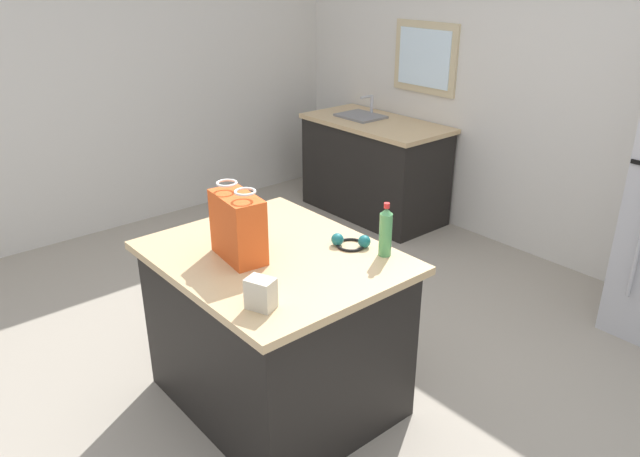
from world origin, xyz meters
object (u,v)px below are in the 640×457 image
Objects in this scene: kitchen_island at (276,329)px; shopping_bag at (238,226)px; ear_defenders at (351,242)px; small_box at (261,294)px; bottle at (386,232)px.

shopping_bag is (-0.07, -0.15, 0.60)m from kitchen_island.
kitchen_island is 0.60m from ear_defenders.
small_box is (0.38, -0.34, 0.50)m from kitchen_island.
small_box is at bearing -41.99° from kitchen_island.
ear_defenders is (0.26, 0.50, -0.14)m from shopping_bag.
shopping_bag is 0.50m from small_box.
small_box is at bearing -23.09° from shopping_bag.
kitchen_island is at bearing 138.01° from small_box.
shopping_bag is at bearing -116.42° from kitchen_island.
bottle reaches higher than kitchen_island.
ear_defenders is at bearing 105.91° from small_box.
small_box reaches higher than kitchen_island.
bottle is (0.36, 0.41, 0.56)m from kitchen_island.
shopping_bag is 1.35× the size of bottle.
kitchen_island is 9.13× the size of small_box.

